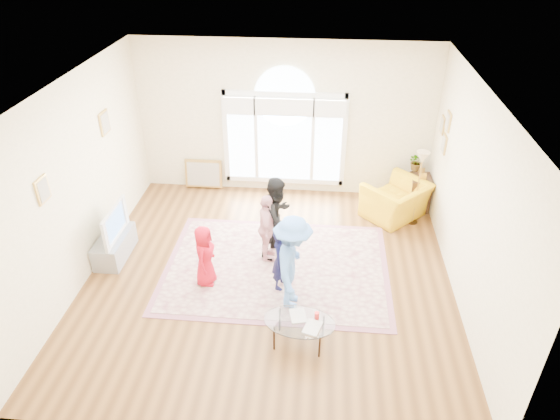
# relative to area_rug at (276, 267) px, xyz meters

# --- Properties ---
(ground) EXTENTS (6.00, 6.00, 0.00)m
(ground) POSITION_rel_area_rug_xyz_m (-0.10, -0.23, -0.01)
(ground) COLOR #543417
(ground) RESTS_ON ground
(room_shell) EXTENTS (6.00, 6.00, 6.00)m
(room_shell) POSITION_rel_area_rug_xyz_m (-0.09, 2.60, 1.56)
(room_shell) COLOR #F2E4BE
(room_shell) RESTS_ON ground
(area_rug) EXTENTS (3.60, 2.60, 0.02)m
(area_rug) POSITION_rel_area_rug_xyz_m (0.00, 0.00, 0.00)
(area_rug) COLOR #C3AD99
(area_rug) RESTS_ON ground
(rug_border) EXTENTS (3.80, 2.80, 0.01)m
(rug_border) POSITION_rel_area_rug_xyz_m (-0.00, 0.00, -0.00)
(rug_border) COLOR #925567
(rug_border) RESTS_ON ground
(tv_console) EXTENTS (0.45, 1.00, 0.42)m
(tv_console) POSITION_rel_area_rug_xyz_m (-2.85, 0.07, 0.20)
(tv_console) COLOR gray
(tv_console) RESTS_ON ground
(television) EXTENTS (0.16, 0.98, 0.57)m
(television) POSITION_rel_area_rug_xyz_m (-2.85, 0.07, 0.69)
(television) COLOR black
(television) RESTS_ON tv_console
(coffee_table) EXTENTS (1.06, 0.75, 0.54)m
(coffee_table) POSITION_rel_area_rug_xyz_m (0.49, -1.68, 0.39)
(coffee_table) COLOR silver
(coffee_table) RESTS_ON ground
(armchair) EXTENTS (1.50, 1.50, 0.73)m
(armchair) POSITION_rel_area_rug_xyz_m (2.17, 1.86, 0.36)
(armchair) COLOR yellow
(armchair) RESTS_ON ground
(side_cabinet) EXTENTS (0.40, 0.50, 0.70)m
(side_cabinet) POSITION_rel_area_rug_xyz_m (2.68, 2.25, 0.34)
(side_cabinet) COLOR black
(side_cabinet) RESTS_ON ground
(floor_lamp) EXTENTS (0.29, 0.29, 1.51)m
(floor_lamp) POSITION_rel_area_rug_xyz_m (2.51, 1.68, 1.27)
(floor_lamp) COLOR black
(floor_lamp) RESTS_ON ground
(plant_pedestal) EXTENTS (0.20, 0.20, 0.70)m
(plant_pedestal) POSITION_rel_area_rug_xyz_m (2.60, 2.57, 0.34)
(plant_pedestal) COLOR white
(plant_pedestal) RESTS_ON ground
(potted_plant) EXTENTS (0.39, 0.36, 0.37)m
(potted_plant) POSITION_rel_area_rug_xyz_m (2.60, 2.57, 0.88)
(potted_plant) COLOR #33722D
(potted_plant) RESTS_ON plant_pedestal
(leaning_picture) EXTENTS (0.80, 0.14, 0.62)m
(leaning_picture) POSITION_rel_area_rug_xyz_m (-1.85, 2.67, -0.01)
(leaning_picture) COLOR tan
(leaning_picture) RESTS_ON ground
(child_red) EXTENTS (0.36, 0.53, 1.06)m
(child_red) POSITION_rel_area_rug_xyz_m (-1.10, -0.50, 0.54)
(child_red) COLOR red
(child_red) RESTS_ON area_rug
(child_navy) EXTENTS (0.35, 0.45, 1.07)m
(child_navy) POSITION_rel_area_rug_xyz_m (0.12, -0.48, 0.55)
(child_navy) COLOR #14153D
(child_navy) RESTS_ON area_rug
(child_black) EXTENTS (0.80, 0.88, 1.47)m
(child_black) POSITION_rel_area_rug_xyz_m (-0.02, 0.44, 0.75)
(child_black) COLOR black
(child_black) RESTS_ON area_rug
(child_pink) EXTENTS (0.39, 0.76, 1.25)m
(child_pink) POSITION_rel_area_rug_xyz_m (-0.19, 0.24, 0.63)
(child_pink) COLOR #F1AAB0
(child_pink) RESTS_ON area_rug
(child_blue) EXTENTS (0.60, 1.02, 1.56)m
(child_blue) POSITION_rel_area_rug_xyz_m (0.33, -0.89, 0.79)
(child_blue) COLOR #5186DD
(child_blue) RESTS_ON area_rug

